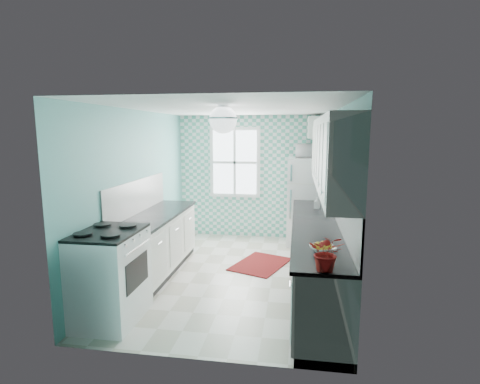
# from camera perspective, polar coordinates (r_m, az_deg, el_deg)

# --- Properties ---
(floor) EXTENTS (3.00, 4.40, 0.02)m
(floor) POSITION_cam_1_polar(r_m,az_deg,el_deg) (5.90, -0.87, -12.54)
(floor) COLOR silver
(floor) RESTS_ON ground
(ceiling) EXTENTS (3.00, 4.40, 0.02)m
(ceiling) POSITION_cam_1_polar(r_m,az_deg,el_deg) (5.49, -0.93, 12.68)
(ceiling) COLOR white
(ceiling) RESTS_ON wall_back
(wall_back) EXTENTS (3.00, 0.02, 2.50)m
(wall_back) POSITION_cam_1_polar(r_m,az_deg,el_deg) (7.73, 1.84, 2.31)
(wall_back) COLOR #60ABA6
(wall_back) RESTS_ON floor
(wall_front) EXTENTS (3.00, 0.02, 2.50)m
(wall_front) POSITION_cam_1_polar(r_m,az_deg,el_deg) (3.45, -7.08, -6.45)
(wall_front) COLOR #60ABA6
(wall_front) RESTS_ON floor
(wall_left) EXTENTS (0.02, 4.40, 2.50)m
(wall_left) POSITION_cam_1_polar(r_m,az_deg,el_deg) (6.00, -15.27, -0.02)
(wall_left) COLOR #60ABA6
(wall_left) RESTS_ON floor
(wall_right) EXTENTS (0.02, 4.40, 2.50)m
(wall_right) POSITION_cam_1_polar(r_m,az_deg,el_deg) (5.52, 14.76, -0.78)
(wall_right) COLOR #60ABA6
(wall_right) RESTS_ON floor
(accent_wall) EXTENTS (3.00, 0.01, 2.50)m
(accent_wall) POSITION_cam_1_polar(r_m,az_deg,el_deg) (7.71, 1.82, 2.29)
(accent_wall) COLOR #51B197
(accent_wall) RESTS_ON wall_back
(window) EXTENTS (1.04, 0.05, 1.44)m
(window) POSITION_cam_1_polar(r_m,az_deg,el_deg) (7.70, -0.79, 4.53)
(window) COLOR white
(window) RESTS_ON wall_back
(backsplash_right) EXTENTS (0.02, 3.60, 0.51)m
(backsplash_right) POSITION_cam_1_polar(r_m,az_deg,el_deg) (5.13, 14.94, -2.14)
(backsplash_right) COLOR white
(backsplash_right) RESTS_ON wall_right
(backsplash_left) EXTENTS (0.02, 2.15, 0.51)m
(backsplash_left) POSITION_cam_1_polar(r_m,az_deg,el_deg) (5.93, -15.35, -0.66)
(backsplash_left) COLOR white
(backsplash_left) RESTS_ON wall_left
(upper_cabinets_right) EXTENTS (0.33, 3.20, 0.90)m
(upper_cabinets_right) POSITION_cam_1_polar(r_m,az_deg,el_deg) (4.83, 13.73, 5.65)
(upper_cabinets_right) COLOR white
(upper_cabinets_right) RESTS_ON wall_right
(upper_cabinet_fridge) EXTENTS (0.40, 0.74, 0.40)m
(upper_cabinet_fridge) POSITION_cam_1_polar(r_m,az_deg,el_deg) (7.25, 11.92, 9.59)
(upper_cabinet_fridge) COLOR white
(upper_cabinet_fridge) RESTS_ON wall_right
(ceiling_light) EXTENTS (0.34, 0.34, 0.35)m
(ceiling_light) POSITION_cam_1_polar(r_m,az_deg,el_deg) (4.70, -2.59, 10.97)
(ceiling_light) COLOR silver
(ceiling_light) RESTS_ON ceiling
(base_cabinets_right) EXTENTS (0.60, 3.60, 0.90)m
(base_cabinets_right) POSITION_cam_1_polar(r_m,az_deg,el_deg) (5.30, 11.46, -10.00)
(base_cabinets_right) COLOR white
(base_cabinets_right) RESTS_ON floor
(countertop_right) EXTENTS (0.63, 3.60, 0.04)m
(countertop_right) POSITION_cam_1_polar(r_m,az_deg,el_deg) (5.17, 11.46, -5.06)
(countertop_right) COLOR black
(countertop_right) RESTS_ON base_cabinets_right
(base_cabinets_left) EXTENTS (0.60, 2.15, 0.90)m
(base_cabinets_left) POSITION_cam_1_polar(r_m,az_deg,el_deg) (5.99, -12.50, -7.78)
(base_cabinets_left) COLOR white
(base_cabinets_left) RESTS_ON floor
(countertop_left) EXTENTS (0.63, 2.15, 0.04)m
(countertop_left) POSITION_cam_1_polar(r_m,az_deg,el_deg) (5.87, -12.52, -3.39)
(countertop_left) COLOR black
(countertop_left) RESTS_ON base_cabinets_left
(fridge) EXTENTS (0.73, 0.73, 1.69)m
(fridge) POSITION_cam_1_polar(r_m,az_deg,el_deg) (7.35, 10.08, -1.40)
(fridge) COLOR white
(fridge) RESTS_ON floor
(stove) EXTENTS (0.70, 0.87, 1.05)m
(stove) POSITION_cam_1_polar(r_m,az_deg,el_deg) (4.67, -19.34, -11.77)
(stove) COLOR silver
(stove) RESTS_ON floor
(sink) EXTENTS (0.53, 0.44, 0.53)m
(sink) POSITION_cam_1_polar(r_m,az_deg,el_deg) (6.19, 11.20, -2.60)
(sink) COLOR silver
(sink) RESTS_ON countertop_right
(rug) EXTENTS (1.04, 1.22, 0.02)m
(rug) POSITION_cam_1_polar(r_m,az_deg,el_deg) (6.32, 3.14, -10.90)
(rug) COLOR maroon
(rug) RESTS_ON floor
(dish_towel) EXTENTS (0.02, 0.22, 0.33)m
(dish_towel) POSITION_cam_1_polar(r_m,az_deg,el_deg) (5.84, 8.13, -7.80)
(dish_towel) COLOR #5B9D8F
(dish_towel) RESTS_ON base_cabinets_right
(fruit_bowl) EXTENTS (0.32, 0.32, 0.07)m
(fruit_bowl) POSITION_cam_1_polar(r_m,az_deg,el_deg) (4.02, 12.48, -8.47)
(fruit_bowl) COLOR white
(fruit_bowl) RESTS_ON countertop_right
(potted_plant) EXTENTS (0.35, 0.32, 0.34)m
(potted_plant) POSITION_cam_1_polar(r_m,az_deg,el_deg) (3.46, 13.12, -8.96)
(potted_plant) COLOR red
(potted_plant) RESTS_ON countertop_right
(soap_bottle) EXTENTS (0.10, 0.10, 0.19)m
(soap_bottle) POSITION_cam_1_polar(r_m,az_deg,el_deg) (6.20, 11.65, -1.63)
(soap_bottle) COLOR #91A9BD
(soap_bottle) RESTS_ON countertop_right
(microwave) EXTENTS (0.46, 0.32, 0.26)m
(microwave) POSITION_cam_1_polar(r_m,az_deg,el_deg) (7.24, 10.29, 6.18)
(microwave) COLOR silver
(microwave) RESTS_ON fridge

